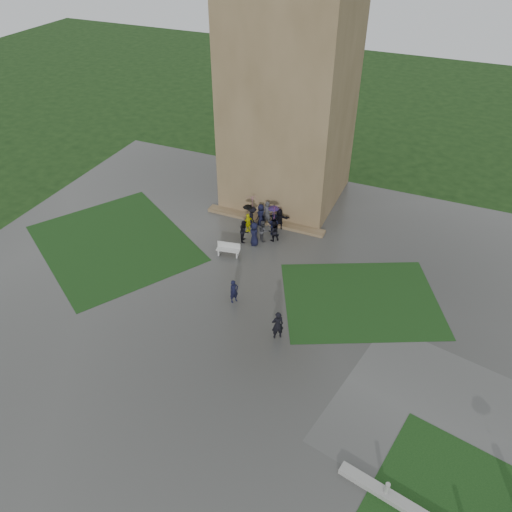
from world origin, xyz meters
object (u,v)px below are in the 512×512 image
at_px(tower, 291,80).
at_px(pedestrian_near, 278,325).
at_px(bench, 228,249).
at_px(pedestrian_mid, 234,291).

distance_m(tower, pedestrian_near, 17.61).
height_order(bench, pedestrian_near, pedestrian_near).
distance_m(tower, pedestrian_mid, 15.56).
bearing_deg(bench, tower, 75.44).
relative_size(tower, pedestrian_near, 9.98).
distance_m(bench, pedestrian_near, 8.09).
height_order(pedestrian_mid, pedestrian_near, pedestrian_near).
relative_size(bench, pedestrian_near, 0.90).
height_order(tower, bench, tower).
bearing_deg(pedestrian_mid, pedestrian_near, -86.12).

